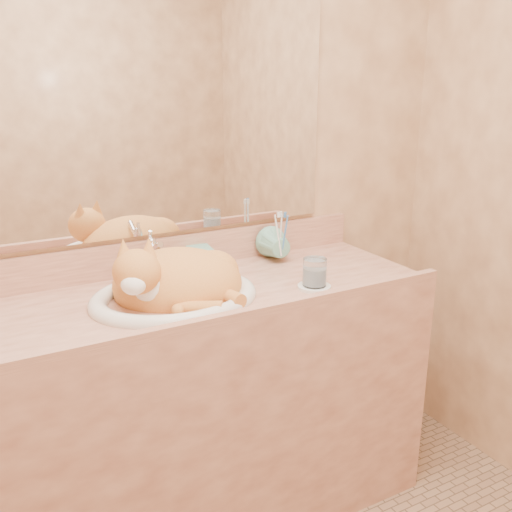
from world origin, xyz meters
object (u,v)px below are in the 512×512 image
cat (173,278)px  soap_dispenser (205,251)px  vanity_counter (192,411)px  sink_basin (174,275)px  water_glass (315,272)px  toothbrush_cup (282,250)px

cat → soap_dispenser: 0.22m
vanity_counter → soap_dispenser: (0.12, 0.13, 0.52)m
cat → soap_dispenser: size_ratio=2.22×
sink_basin → water_glass: size_ratio=5.67×
water_glass → soap_dispenser: bearing=133.3°
soap_dispenser → toothbrush_cup: size_ratio=1.53×
soap_dispenser → vanity_counter: bearing=-124.7°
toothbrush_cup → water_glass: 0.27m
toothbrush_cup → water_glass: size_ratio=1.33×
vanity_counter → sink_basin: bearing=-159.1°
vanity_counter → cat: (-0.05, -0.01, 0.49)m
cat → soap_dispenser: (0.17, 0.14, 0.03)m
sink_basin → cat: 0.02m
vanity_counter → toothbrush_cup: 0.65m
soap_dispenser → toothbrush_cup: (0.30, -0.01, -0.04)m
sink_basin → cat: cat is taller
vanity_counter → sink_basin: 0.51m
sink_basin → soap_dispenser: soap_dispenser is taller
vanity_counter → soap_dispenser: bearing=47.3°
toothbrush_cup → cat: bearing=-165.1°
toothbrush_cup → water_glass: (-0.03, -0.26, -0.00)m
sink_basin → toothbrush_cup: (0.47, 0.14, -0.02)m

